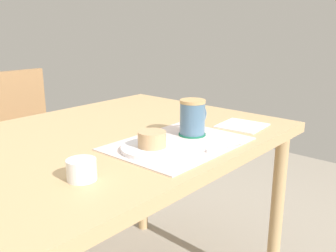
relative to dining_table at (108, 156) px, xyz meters
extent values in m
cylinder|color=tan|center=(0.52, -0.37, -0.30)|extent=(0.05, 0.05, 0.68)
cylinder|color=tan|center=(0.52, 0.37, -0.30)|extent=(0.05, 0.05, 0.68)
cube|color=tan|center=(0.00, 0.00, 0.06)|extent=(1.16, 0.85, 0.04)
cylinder|color=#997047|center=(0.26, 0.52, -0.44)|extent=(0.04, 0.04, 0.41)
cylinder|color=#997047|center=(-0.09, 0.55, -0.44)|extent=(0.04, 0.04, 0.41)
cylinder|color=#997047|center=(0.29, 0.88, -0.44)|extent=(0.04, 0.04, 0.41)
cube|color=#997047|center=(0.10, 0.71, -0.22)|extent=(0.45, 0.45, 0.04)
cube|color=#997047|center=(0.11, 0.91, 0.00)|extent=(0.39, 0.06, 0.39)
cube|color=silver|center=(0.07, -0.24, 0.08)|extent=(0.41, 0.30, 0.00)
cylinder|color=white|center=(-0.03, -0.23, 0.09)|extent=(0.18, 0.18, 0.01)
cylinder|color=tan|center=(-0.03, -0.23, 0.11)|extent=(0.08, 0.08, 0.04)
cylinder|color=#196B4C|center=(0.17, -0.22, 0.08)|extent=(0.09, 0.09, 0.00)
cylinder|color=slate|center=(0.17, -0.22, 0.14)|extent=(0.08, 0.08, 0.10)
cylinder|color=tan|center=(0.17, -0.22, 0.19)|extent=(0.08, 0.08, 0.01)
torus|color=slate|center=(0.21, -0.22, 0.14)|extent=(0.06, 0.01, 0.06)
cylinder|color=silver|center=(0.12, -0.37, 0.08)|extent=(0.13, 0.04, 0.01)
cube|color=white|center=(0.38, -0.28, 0.08)|extent=(0.16, 0.16, 0.00)
cylinder|color=white|center=(-0.27, -0.24, 0.10)|extent=(0.07, 0.07, 0.05)
camera|label=1|loc=(-0.75, -0.92, 0.43)|focal=40.00mm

